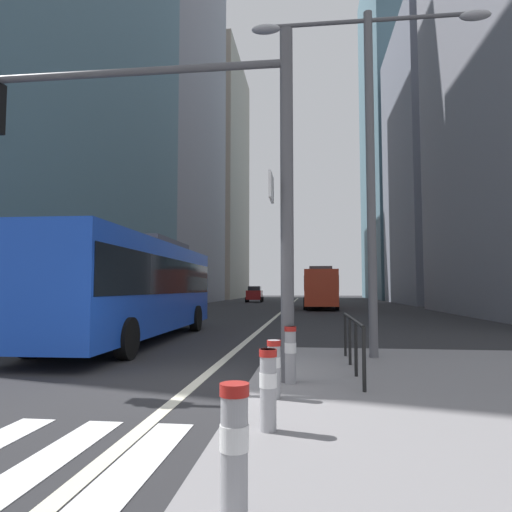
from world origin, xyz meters
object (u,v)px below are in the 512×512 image
Objects in this scene: car_receding_near at (317,293)px; traffic_signal_gantry at (178,150)px; bollard_left at (268,385)px; bollard_back at (290,351)px; city_bus_red_receding at (320,287)px; bollard_front at (234,447)px; city_bus_blue_oncoming at (134,283)px; car_receding_far at (321,294)px; car_oncoming_mid at (255,294)px; street_lamp_post at (370,132)px; bollard_right at (274,366)px.

car_receding_near is 59.42m from traffic_signal_gantry.
traffic_signal_gantry is 6.90× the size of bollard_left.
city_bus_red_receding is at bearing 87.81° from bollard_back.
traffic_signal_gantry is 5.98m from bollard_front.
bollard_back is at bearing -51.08° from city_bus_blue_oncoming.
bollard_back is (-1.77, -51.74, -0.33)m from car_receding_far.
car_receding_far is 56.27m from bollard_front.
bollard_left is at bearing -92.26° from city_bus_red_receding.
city_bus_blue_oncoming is 7.59m from traffic_signal_gantry.
bollard_back is (6.44, -48.33, -0.33)m from car_oncoming_mid.
bollard_left is at bearing -92.01° from car_receding_far.
traffic_signal_gantry is at bearing -141.55° from street_lamp_post.
car_receding_near is at bearing 54.67° from car_oncoming_mid.
car_oncoming_mid is at bearing -125.33° from car_receding_near.
bollard_left is (-1.49, -61.81, -0.36)m from car_receding_near.
city_bus_blue_oncoming reaches higher than car_oncoming_mid.
city_bus_red_receding is 13.89× the size of bollard_right.
street_lamp_post is at bearing -90.05° from car_receding_far.
city_bus_red_receding is 12.26× the size of bollard_front.
city_bus_red_receding is 12.82× the size of bollard_left.
traffic_signal_gantry is 0.75× the size of street_lamp_post.
traffic_signal_gantry is (-3.29, -59.24, 3.10)m from car_receding_near.
bollard_front is at bearing -91.11° from bollard_left.
city_bus_blue_oncoming reaches higher than car_receding_near.
city_bus_blue_oncoming is 41.84m from car_oncoming_mid.
car_receding_far reaches higher than bollard_right.
city_bus_red_receding is 1.39× the size of street_lamp_post.
car_receding_near is 0.97× the size of car_receding_far.
city_bus_red_receding is 28.63m from street_lamp_post.
city_bus_red_receding is at bearing 87.74° from bollard_left.
city_bus_red_receding is 20.37m from car_receding_far.
car_receding_far is 5.07× the size of bollard_back.
street_lamp_post is at bearing -26.79° from city_bus_blue_oncoming.
car_receding_far is at bearing -86.84° from car_receding_near.
bollard_back is at bearing 86.86° from bollard_left.
bollard_back is (0.14, 2.49, 0.02)m from bollard_left.
city_bus_blue_oncoming reaches higher than bollard_back.
traffic_signal_gantry is 4.83m from street_lamp_post.
bollard_front is 1.05× the size of bollard_left.
car_oncoming_mid reaches higher than bollard_front.
car_oncoming_mid is 49.76m from bollard_right.
car_receding_far is at bearing 87.88° from bollard_right.
bollard_back is (-1.20, -31.40, -1.18)m from city_bus_red_receding.
car_receding_near reaches higher than bollard_back.
bollard_front is at bearing -89.79° from bollard_right.
street_lamp_post is (0.52, -28.41, 3.45)m from city_bus_red_receding.
car_receding_near reaches higher than bollard_left.
car_receding_far is 5.09× the size of bollard_front.
city_bus_blue_oncoming is 1.88× the size of traffic_signal_gantry.
city_bus_red_receding reaches higher than car_receding_near.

